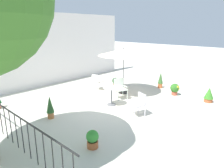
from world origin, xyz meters
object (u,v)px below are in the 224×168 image
Objects in this scene: potted_plant_5 at (92,139)px; patio_umbrella_0 at (124,52)px; potted_plant_1 at (115,82)px; potted_plant_6 at (50,106)px; potted_plant_3 at (175,89)px; cafe_table_0 at (111,93)px; potted_plant_2 at (160,80)px; patio_chair_1 at (139,103)px; potted_plant_0 at (209,95)px; patio_chair_0 at (120,87)px; patio_chair_2 at (97,81)px.

patio_umbrella_0 is at bearing 30.03° from potted_plant_5.
potted_plant_1 reaches higher than potted_plant_5.
patio_umbrella_0 is at bearing -0.50° from potted_plant_6.
patio_umbrella_0 is 4.36× the size of potted_plant_3.
patio_umbrella_0 is 3.16× the size of cafe_table_0.
potted_plant_2 reaches higher than potted_plant_1.
potted_plant_5 is at bearing -165.95° from potted_plant_2.
potted_plant_2 reaches higher than potted_plant_3.
potted_plant_3 reaches higher than potted_plant_5.
patio_chair_1 is 0.95× the size of potted_plant_2.
patio_umbrella_0 is 3.71× the size of potted_plant_0.
patio_chair_0 reaches higher than potted_plant_3.
patio_umbrella_0 is 2.89× the size of patio_chair_2.
cafe_table_0 is 3.26m from potted_plant_5.
potted_plant_3 is 5.78m from potted_plant_5.
potted_plant_3 is at bearing 1.52° from patio_chair_1.
potted_plant_5 is (-4.67, -3.33, -0.07)m from potted_plant_1.
potted_plant_0 is 0.78× the size of potted_plant_6.
cafe_table_0 is 1.44m from patio_chair_1.
patio_chair_1 is at bearing -124.26° from potted_plant_1.
potted_plant_2 is (3.73, 1.23, -0.04)m from patio_chair_1.
potted_plant_2 reaches higher than potted_plant_6.
patio_chair_2 is 1.46× the size of potted_plant_1.
potted_plant_1 is 1.03× the size of potted_plant_3.
potted_plant_6 is at bearing 171.44° from potted_plant_2.
potted_plant_6 reaches higher than patio_chair_1.
cafe_table_0 is at bearing 33.61° from potted_plant_5.
patio_chair_2 is (0.19, 1.74, -0.04)m from patio_chair_0.
potted_plant_2 is at bearing 61.81° from potted_plant_3.
cafe_table_0 is at bearing 87.53° from patio_chair_1.
patio_chair_1 is 0.97× the size of potted_plant_6.
patio_chair_0 reaches higher than patio_chair_2.
potted_plant_1 is 0.67× the size of potted_plant_2.
potted_plant_2 is 1.55× the size of potted_plant_3.
potted_plant_0 is 1.55m from potted_plant_3.
potted_plant_0 is at bearing -54.77° from patio_chair_0.
potted_plant_0 is at bearing -74.93° from potted_plant_1.
potted_plant_6 is at bearing 138.11° from patio_chair_1.
patio_umbrella_0 is 4.34m from potted_plant_6.
potted_plant_1 is (0.87, -0.51, -0.15)m from patio_chair_2.
patio_chair_2 is (-0.50, 1.36, -1.54)m from patio_umbrella_0.
patio_chair_0 is (-0.70, -0.38, -1.50)m from patio_umbrella_0.
patio_chair_2 reaches higher than potted_plant_5.
patio_umbrella_0 is at bearing 156.89° from potted_plant_2.
patio_chair_0 is 1.64× the size of potted_plant_3.
patio_chair_2 is (1.08, 2.04, -0.05)m from cafe_table_0.
patio_chair_1 is at bearing -41.89° from potted_plant_6.
potted_plant_2 reaches higher than patio_chair_2.
patio_chair_0 reaches higher than cafe_table_0.
patio_chair_2 is 3.78m from potted_plant_6.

